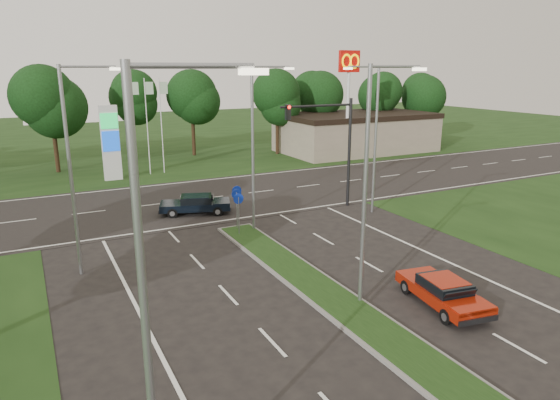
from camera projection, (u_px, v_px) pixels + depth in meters
name	position (u px, v px, depth m)	size (l,w,h in m)	color
ground	(464.00, 397.00, 13.87)	(160.00, 160.00, 0.00)	black
verge_far	(117.00, 142.00, 61.13)	(160.00, 50.00, 0.02)	black
cross_road	(196.00, 200.00, 34.49)	(160.00, 12.00, 0.02)	black
median_kerb	(375.00, 330.00, 17.29)	(2.00, 26.00, 0.12)	slate
commercial_building	(356.00, 133.00, 54.00)	(16.00, 9.00, 4.00)	gray
streetlight_median_near	(370.00, 175.00, 18.15)	(2.53, 0.22, 9.00)	gray
streetlight_median_far	(256.00, 140.00, 26.75)	(2.53, 0.22, 9.00)	gray
streetlight_left_near	(154.00, 287.00, 8.89)	(2.53, 0.22, 9.00)	gray
streetlight_left_far	(74.00, 161.00, 20.92)	(2.53, 0.22, 9.00)	gray
streetlight_right_far	(373.00, 132.00, 30.19)	(2.53, 0.22, 9.00)	gray
traffic_signal	(333.00, 137.00, 31.31)	(5.10, 0.42, 7.00)	black
median_signs	(237.00, 201.00, 27.52)	(1.16, 1.76, 2.38)	gray
gas_pylon	(113.00, 141.00, 39.77)	(5.80, 1.26, 8.00)	silver
mcdonalds_sign	(349.00, 77.00, 47.23)	(2.20, 0.47, 10.40)	silver
treeline_far	(141.00, 90.00, 46.47)	(6.00, 6.00, 9.90)	black
red_sedan	(443.00, 291.00, 19.05)	(2.27, 4.28, 1.12)	#991A08
navy_sedan	(196.00, 204.00, 31.06)	(4.60, 3.05, 1.17)	black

